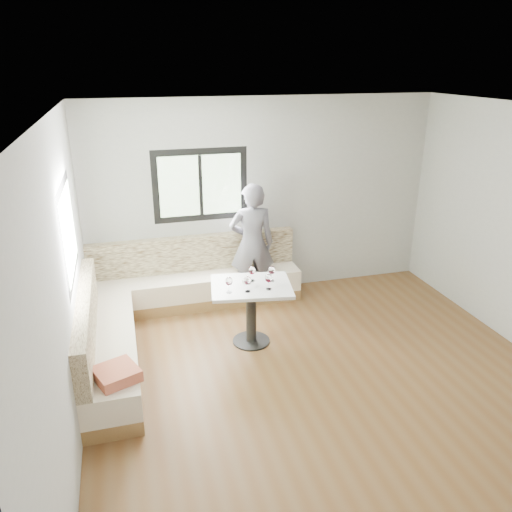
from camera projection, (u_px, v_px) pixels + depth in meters
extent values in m
cube|color=brown|center=(328.00, 383.00, 5.35)|extent=(5.00, 5.00, 0.01)
cube|color=white|center=(345.00, 113.00, 4.33)|extent=(5.00, 5.00, 0.01)
cube|color=#B7B7B2|center=(264.00, 199.00, 7.08)|extent=(5.00, 0.01, 2.80)
cube|color=#B7B7B2|center=(63.00, 292.00, 4.22)|extent=(0.01, 5.00, 2.80)
cube|color=black|center=(201.00, 185.00, 6.76)|extent=(1.30, 0.02, 1.00)
cube|color=black|center=(68.00, 231.00, 4.94)|extent=(0.02, 1.30, 1.00)
cube|color=olive|center=(198.00, 299.00, 7.06)|extent=(2.90, 0.55, 0.16)
cube|color=#F5E6CC|center=(197.00, 285.00, 6.98)|extent=(2.90, 0.55, 0.29)
cube|color=beige|center=(193.00, 253.00, 7.02)|extent=(2.90, 0.14, 0.50)
cube|color=olive|center=(113.00, 366.00, 5.51)|extent=(0.55, 2.25, 0.16)
cube|color=#F5E6CC|center=(110.00, 348.00, 5.43)|extent=(0.55, 2.25, 0.29)
cube|color=beige|center=(86.00, 319.00, 5.24)|extent=(0.14, 2.25, 0.50)
cube|color=#BE7649|center=(116.00, 374.00, 4.64)|extent=(0.48, 0.48, 0.11)
cylinder|color=black|center=(251.00, 341.00, 6.14)|extent=(0.46, 0.46, 0.02)
cylinder|color=black|center=(251.00, 315.00, 6.01)|extent=(0.12, 0.12, 0.73)
cube|color=silver|center=(251.00, 286.00, 5.87)|extent=(1.04, 0.87, 0.04)
imported|color=slate|center=(252.00, 244.00, 6.93)|extent=(0.67, 0.48, 1.71)
cylinder|color=white|center=(245.00, 281.00, 5.93)|extent=(0.09, 0.09, 0.04)
sphere|color=black|center=(246.00, 279.00, 5.94)|extent=(0.02, 0.02, 0.02)
sphere|color=black|center=(244.00, 280.00, 5.93)|extent=(0.02, 0.02, 0.02)
sphere|color=black|center=(246.00, 280.00, 5.92)|extent=(0.02, 0.02, 0.02)
cylinder|color=white|center=(229.00, 292.00, 5.68)|extent=(0.06, 0.06, 0.01)
cylinder|color=white|center=(229.00, 289.00, 5.66)|extent=(0.01, 0.01, 0.08)
ellipsoid|color=white|center=(229.00, 281.00, 5.63)|extent=(0.08, 0.08, 0.10)
cylinder|color=#430411|center=(229.00, 283.00, 5.64)|extent=(0.06, 0.06, 0.02)
cylinder|color=white|center=(248.00, 291.00, 5.70)|extent=(0.06, 0.06, 0.01)
cylinder|color=white|center=(248.00, 288.00, 5.68)|extent=(0.01, 0.01, 0.08)
ellipsoid|color=white|center=(248.00, 280.00, 5.65)|extent=(0.08, 0.08, 0.10)
cylinder|color=#430411|center=(248.00, 282.00, 5.66)|extent=(0.06, 0.06, 0.02)
cylinder|color=white|center=(268.00, 289.00, 5.75)|extent=(0.06, 0.06, 0.01)
cylinder|color=white|center=(269.00, 286.00, 5.74)|extent=(0.01, 0.01, 0.08)
ellipsoid|color=white|center=(269.00, 278.00, 5.70)|extent=(0.08, 0.08, 0.10)
cylinder|color=#430411|center=(269.00, 280.00, 5.71)|extent=(0.06, 0.06, 0.02)
cylinder|color=white|center=(252.00, 281.00, 5.97)|extent=(0.06, 0.06, 0.01)
cylinder|color=white|center=(252.00, 277.00, 5.95)|extent=(0.01, 0.01, 0.08)
ellipsoid|color=white|center=(252.00, 270.00, 5.92)|extent=(0.08, 0.08, 0.10)
cylinder|color=#430411|center=(252.00, 272.00, 5.93)|extent=(0.06, 0.06, 0.02)
cylinder|color=white|center=(272.00, 281.00, 5.97)|extent=(0.06, 0.06, 0.01)
cylinder|color=white|center=(272.00, 277.00, 5.96)|extent=(0.01, 0.01, 0.08)
ellipsoid|color=white|center=(272.00, 270.00, 5.92)|extent=(0.08, 0.08, 0.10)
cylinder|color=#430411|center=(272.00, 272.00, 5.93)|extent=(0.06, 0.06, 0.02)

